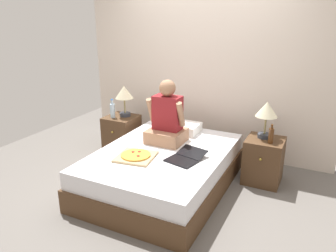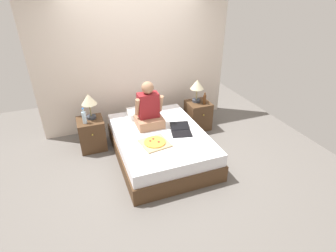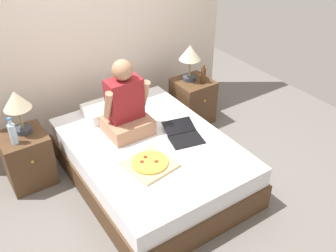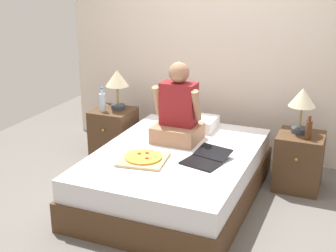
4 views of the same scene
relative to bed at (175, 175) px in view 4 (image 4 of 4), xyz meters
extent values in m
plane|color=#66605B|center=(0.00, 0.00, -0.23)|extent=(5.72, 5.72, 0.00)
cube|color=beige|center=(0.00, 1.34, 1.02)|extent=(3.72, 0.12, 2.50)
cube|color=#4C331E|center=(0.00, 0.00, -0.10)|extent=(1.44, 1.96, 0.27)
cube|color=white|center=(0.00, 0.00, 0.14)|extent=(1.39, 1.90, 0.20)
cube|color=#4C331E|center=(-1.04, 0.68, 0.05)|extent=(0.44, 0.44, 0.56)
sphere|color=gold|center=(-1.04, 0.44, 0.16)|extent=(0.03, 0.03, 0.03)
cylinder|color=#333842|center=(-1.00, 0.73, 0.35)|extent=(0.16, 0.16, 0.05)
cylinder|color=olive|center=(-1.00, 0.73, 0.49)|extent=(0.02, 0.02, 0.22)
cone|color=beige|center=(-1.00, 0.73, 0.69)|extent=(0.26, 0.26, 0.18)
cylinder|color=silver|center=(-1.12, 0.59, 0.43)|extent=(0.07, 0.07, 0.20)
cylinder|color=silver|center=(-1.12, 0.59, 0.56)|extent=(0.03, 0.03, 0.06)
cylinder|color=blue|center=(-1.12, 0.59, 0.60)|extent=(0.04, 0.03, 0.02)
cube|color=#4C331E|center=(1.04, 0.68, 0.05)|extent=(0.44, 0.44, 0.56)
sphere|color=gold|center=(1.04, 0.44, 0.16)|extent=(0.03, 0.03, 0.03)
cylinder|color=#333842|center=(1.01, 0.73, 0.35)|extent=(0.16, 0.16, 0.05)
cylinder|color=olive|center=(1.01, 0.73, 0.49)|extent=(0.02, 0.02, 0.22)
cone|color=beige|center=(1.01, 0.73, 0.69)|extent=(0.26, 0.26, 0.18)
cylinder|color=#512D14|center=(1.11, 0.58, 0.42)|extent=(0.06, 0.06, 0.18)
cylinder|color=#512D14|center=(1.11, 0.58, 0.53)|extent=(0.03, 0.03, 0.05)
cube|color=white|center=(-0.10, 0.70, 0.30)|extent=(0.52, 0.34, 0.12)
cube|color=#A37556|center=(-0.09, 0.28, 0.32)|extent=(0.44, 0.40, 0.16)
cube|color=maroon|center=(-0.09, 0.31, 0.61)|extent=(0.34, 0.20, 0.42)
sphere|color=#A37556|center=(-0.09, 0.31, 0.92)|extent=(0.20, 0.20, 0.20)
cylinder|color=#A37556|center=(-0.29, 0.26, 0.63)|extent=(0.07, 0.18, 0.32)
cylinder|color=#A37556|center=(0.11, 0.26, 0.63)|extent=(0.07, 0.18, 0.32)
cube|color=black|center=(0.31, -0.18, 0.25)|extent=(0.36, 0.29, 0.02)
cube|color=black|center=(0.36, 0.02, 0.28)|extent=(0.35, 0.26, 0.06)
cube|color=tan|center=(-0.19, -0.30, 0.25)|extent=(0.45, 0.45, 0.03)
cylinder|color=gold|center=(-0.19, -0.30, 0.27)|extent=(0.33, 0.33, 0.02)
cylinder|color=maroon|center=(-0.25, -0.26, 0.28)|extent=(0.04, 0.04, 0.00)
cylinder|color=maroon|center=(-0.14, -0.33, 0.28)|extent=(0.04, 0.04, 0.00)
cylinder|color=maroon|center=(-0.19, -0.22, 0.28)|extent=(0.04, 0.04, 0.00)
camera|label=1|loc=(1.61, -3.13, 1.76)|focal=35.00mm
camera|label=2|loc=(-1.19, -3.51, 2.42)|focal=28.00mm
camera|label=3|loc=(-1.50, -2.56, 2.43)|focal=40.00mm
camera|label=4|loc=(1.50, -3.73, 1.90)|focal=50.00mm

